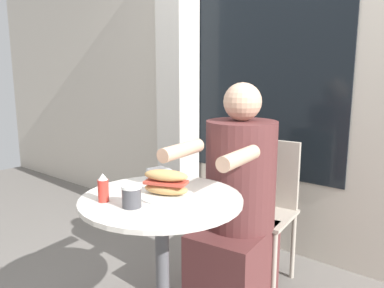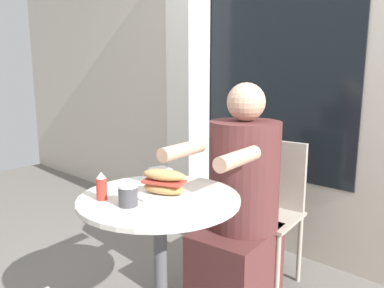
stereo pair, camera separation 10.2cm
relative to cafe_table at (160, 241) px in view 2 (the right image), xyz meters
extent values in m
cube|color=beige|center=(0.00, 1.34, 0.85)|extent=(8.00, 0.08, 2.80)
cube|color=black|center=(-0.26, 1.29, 0.88)|extent=(1.26, 0.01, 1.76)
cube|color=beige|center=(-0.93, 1.16, 0.65)|extent=(0.24, 0.24, 2.40)
cylinder|color=beige|center=(0.00, 0.00, 0.19)|extent=(0.69, 0.69, 0.02)
cylinder|color=#515156|center=(0.00, 0.00, -0.17)|extent=(0.06, 0.06, 0.72)
cube|color=#ADA393|center=(0.03, 0.81, -0.11)|extent=(0.42, 0.42, 0.02)
cube|color=#ADA393|center=(0.01, 0.98, 0.11)|extent=(0.35, 0.07, 0.42)
cylinder|color=#ADA393|center=(0.21, 0.66, -0.34)|extent=(0.03, 0.03, 0.43)
cylinder|color=#ADA393|center=(-0.12, 0.62, -0.34)|extent=(0.03, 0.03, 0.43)
cylinder|color=#ADA393|center=(0.17, 0.99, -0.34)|extent=(0.03, 0.03, 0.43)
cylinder|color=#ADA393|center=(-0.16, 0.95, -0.34)|extent=(0.03, 0.03, 0.43)
cube|color=brown|center=(0.04, 0.52, -0.33)|extent=(0.41, 0.51, 0.45)
cylinder|color=brown|center=(0.03, 0.59, 0.19)|extent=(0.38, 0.38, 0.58)
sphere|color=#D6A889|center=(0.03, 0.59, 0.58)|extent=(0.20, 0.20, 0.20)
cylinder|color=#D6A889|center=(0.22, 0.26, 0.36)|extent=(0.10, 0.31, 0.07)
cylinder|color=#D6A889|center=(-0.08, 0.23, 0.36)|extent=(0.10, 0.31, 0.07)
cylinder|color=white|center=(0.01, 0.02, 0.21)|extent=(0.23, 0.23, 0.01)
ellipsoid|color=tan|center=(0.01, 0.02, 0.24)|extent=(0.21, 0.15, 0.05)
cube|color=#B74233|center=(0.01, 0.02, 0.27)|extent=(0.20, 0.14, 0.01)
ellipsoid|color=tan|center=(0.01, 0.02, 0.30)|extent=(0.21, 0.15, 0.05)
cylinder|color=#424247|center=(-0.01, -0.16, 0.24)|extent=(0.08, 0.08, 0.08)
cylinder|color=white|center=(-0.01, -0.16, 0.29)|extent=(0.08, 0.08, 0.01)
cube|color=silver|center=(-0.18, 0.17, 0.23)|extent=(0.11, 0.11, 0.06)
cylinder|color=red|center=(-0.14, -0.19, 0.25)|extent=(0.04, 0.04, 0.09)
cone|color=white|center=(-0.14, -0.19, 0.31)|extent=(0.04, 0.04, 0.03)
camera|label=1|loc=(1.07, -1.09, 0.72)|focal=35.00mm
camera|label=2|loc=(1.15, -1.02, 0.72)|focal=35.00mm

